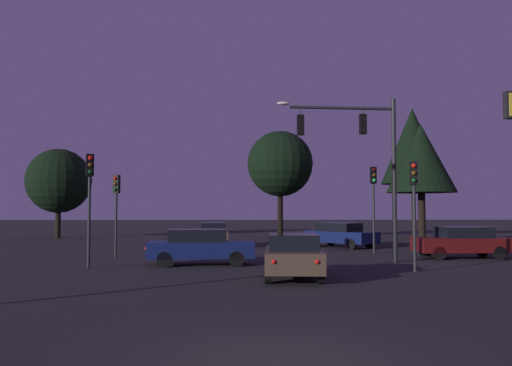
% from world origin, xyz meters
% --- Properties ---
extents(ground_plane, '(168.00, 168.00, 0.00)m').
position_xyz_m(ground_plane, '(0.00, 24.50, 0.00)').
color(ground_plane, black).
rests_on(ground_plane, ground).
extents(traffic_signal_mast_arm, '(5.39, 0.60, 7.34)m').
position_xyz_m(traffic_signal_mast_arm, '(5.06, 15.11, 5.03)').
color(traffic_signal_mast_arm, '#232326').
rests_on(traffic_signal_mast_arm, ground).
extents(traffic_light_corner_left, '(0.31, 0.36, 4.63)m').
position_xyz_m(traffic_light_corner_left, '(6.72, 19.74, 3.26)').
color(traffic_light_corner_left, '#232326').
rests_on(traffic_light_corner_left, ground).
extents(traffic_light_corner_right, '(0.35, 0.38, 4.18)m').
position_xyz_m(traffic_light_corner_right, '(6.11, 11.55, 2.97)').
color(traffic_light_corner_right, '#232326').
rests_on(traffic_light_corner_right, ground).
extents(traffic_light_median, '(0.36, 0.38, 4.05)m').
position_xyz_m(traffic_light_median, '(-6.51, 18.20, 2.88)').
color(traffic_light_median, '#232326').
rests_on(traffic_light_median, ground).
extents(traffic_light_far_side, '(0.37, 0.39, 4.59)m').
position_xyz_m(traffic_light_far_side, '(-6.51, 13.35, 3.24)').
color(traffic_light_far_side, '#232326').
rests_on(traffic_light_far_side, ground).
extents(car_nearside_lane, '(2.19, 4.23, 1.52)m').
position_xyz_m(car_nearside_lane, '(1.34, 9.93, 0.79)').
color(car_nearside_lane, '#473828').
rests_on(car_nearside_lane, ground).
extents(car_crossing_left, '(4.59, 1.95, 1.52)m').
position_xyz_m(car_crossing_left, '(-2.13, 14.42, 0.80)').
color(car_crossing_left, '#0F1947').
rests_on(car_crossing_left, ground).
extents(car_crossing_right, '(4.53, 1.98, 1.52)m').
position_xyz_m(car_crossing_right, '(10.28, 17.01, 0.80)').
color(car_crossing_right, '#4C0F0F').
rests_on(car_crossing_right, ground).
extents(car_far_lane, '(4.35, 4.68, 1.52)m').
position_xyz_m(car_far_lane, '(5.87, 24.47, 0.80)').
color(car_far_lane, '#0F1947').
rests_on(car_far_lane, ground).
extents(car_parked_lot, '(1.93, 4.12, 1.52)m').
position_xyz_m(car_parked_lot, '(-1.99, 25.29, 0.79)').
color(car_parked_lot, '#473828').
rests_on(car_parked_lot, ground).
extents(tree_behind_sign, '(4.53, 4.53, 8.00)m').
position_xyz_m(tree_behind_sign, '(11.61, 26.21, 5.69)').
color(tree_behind_sign, black).
rests_on(tree_behind_sign, ground).
extents(tree_left_far, '(5.21, 5.21, 10.73)m').
position_xyz_m(tree_left_far, '(14.00, 34.86, 7.57)').
color(tree_left_far, black).
rests_on(tree_left_far, ground).
extents(tree_center_horizon, '(5.31, 5.31, 7.36)m').
position_xyz_m(tree_center_horizon, '(-15.21, 36.31, 4.69)').
color(tree_center_horizon, black).
rests_on(tree_center_horizon, ground).
extents(tree_right_cluster, '(5.21, 5.21, 8.57)m').
position_xyz_m(tree_right_cluster, '(2.94, 33.74, 5.95)').
color(tree_right_cluster, black).
rests_on(tree_right_cluster, ground).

